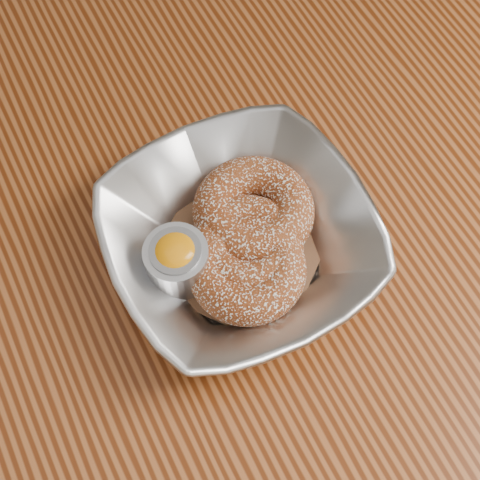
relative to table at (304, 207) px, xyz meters
name	(u,v)px	position (x,y,z in m)	size (l,w,h in m)	color
ground_plane	(277,363)	(0.00, 0.00, -0.65)	(4.00, 4.00, 0.00)	#565659
table	(304,207)	(0.00, 0.00, 0.00)	(1.20, 0.80, 0.75)	brown
serving_bowl	(240,240)	(-0.11, -0.06, 0.13)	(0.24, 0.24, 0.06)	#B4B6BB
parchment	(240,250)	(-0.11, -0.06, 0.11)	(0.14, 0.14, 0.00)	brown
donut_back	(253,211)	(-0.09, -0.04, 0.13)	(0.11, 0.11, 0.04)	brown
donut_front	(247,269)	(-0.12, -0.09, 0.13)	(0.11, 0.11, 0.04)	brown
donut_extra	(247,247)	(-0.11, -0.07, 0.13)	(0.10, 0.10, 0.04)	brown
ramekin	(177,261)	(-0.17, -0.06, 0.14)	(0.06, 0.06, 0.06)	#B4B6BB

